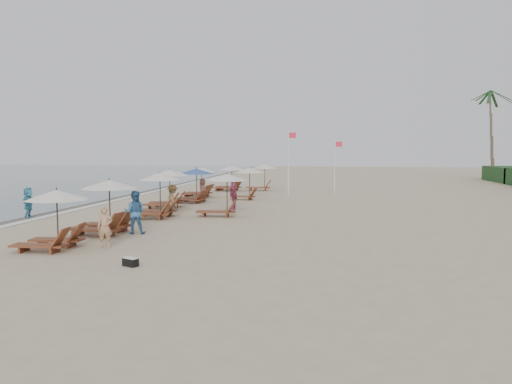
% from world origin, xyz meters
% --- Properties ---
extents(ground, '(160.00, 160.00, 0.00)m').
position_xyz_m(ground, '(0.00, 0.00, 0.00)').
color(ground, tan).
rests_on(ground, ground).
extents(wet_sand_band, '(3.20, 140.00, 0.01)m').
position_xyz_m(wet_sand_band, '(-12.50, 10.00, 0.00)').
color(wet_sand_band, '#6B5E4C').
rests_on(wet_sand_band, ground).
extents(foam_line, '(0.50, 140.00, 0.02)m').
position_xyz_m(foam_line, '(-11.20, 10.00, 0.01)').
color(foam_line, white).
rests_on(foam_line, ground).
extents(lounger_station_0, '(2.51, 2.20, 2.10)m').
position_xyz_m(lounger_station_0, '(-6.10, -3.33, 1.07)').
color(lounger_station_0, brown).
rests_on(lounger_station_0, ground).
extents(lounger_station_1, '(2.82, 2.35, 2.24)m').
position_xyz_m(lounger_station_1, '(-5.80, -0.12, 1.06)').
color(lounger_station_1, brown).
rests_on(lounger_station_1, ground).
extents(lounger_station_2, '(2.67, 2.23, 2.29)m').
position_xyz_m(lounger_station_2, '(-5.45, 4.77, 1.04)').
color(lounger_station_2, brown).
rests_on(lounger_station_2, ground).
extents(lounger_station_3, '(2.74, 2.31, 2.31)m').
position_xyz_m(lounger_station_3, '(-6.32, 8.75, 1.11)').
color(lounger_station_3, brown).
rests_on(lounger_station_3, ground).
extents(lounger_station_4, '(2.61, 2.42, 2.25)m').
position_xyz_m(lounger_station_4, '(-5.53, 11.92, 1.23)').
color(lounger_station_4, brown).
rests_on(lounger_station_4, ground).
extents(lounger_station_5, '(2.55, 2.15, 2.18)m').
position_xyz_m(lounger_station_5, '(-6.27, 15.58, 1.01)').
color(lounger_station_5, brown).
rests_on(lounger_station_5, ground).
extents(lounger_station_6, '(2.84, 2.58, 2.12)m').
position_xyz_m(lounger_station_6, '(-5.25, 21.22, 1.04)').
color(lounger_station_6, brown).
rests_on(lounger_station_6, ground).
extents(inland_station_0, '(2.73, 2.24, 2.22)m').
position_xyz_m(inland_station_0, '(-2.18, 5.82, 1.35)').
color(inland_station_0, brown).
rests_on(inland_station_0, ground).
extents(inland_station_1, '(2.55, 2.24, 2.22)m').
position_xyz_m(inland_station_1, '(-2.42, 14.36, 1.48)').
color(inland_station_1, brown).
rests_on(inland_station_1, ground).
extents(inland_station_2, '(2.70, 2.24, 2.22)m').
position_xyz_m(inland_station_2, '(-2.53, 21.85, 1.35)').
color(inland_station_2, brown).
rests_on(inland_station_2, ground).
extents(beachgoer_near, '(0.63, 0.51, 1.48)m').
position_xyz_m(beachgoer_near, '(-4.43, -2.72, 0.74)').
color(beachgoer_near, tan).
rests_on(beachgoer_near, ground).
extents(beachgoer_mid_a, '(0.99, 0.85, 1.79)m').
position_xyz_m(beachgoer_mid_a, '(-4.55, 0.16, 0.90)').
color(beachgoer_mid_a, '#326497').
rests_on(beachgoer_mid_a, ground).
extents(beachgoer_mid_b, '(1.12, 1.23, 1.66)m').
position_xyz_m(beachgoer_mid_b, '(-4.78, 5.53, 0.83)').
color(beachgoer_mid_b, olive).
rests_on(beachgoer_mid_b, ground).
extents(beachgoer_far_a, '(0.48, 1.13, 1.91)m').
position_xyz_m(beachgoer_far_a, '(-2.20, 8.74, 0.96)').
color(beachgoer_far_a, '#AC4467').
rests_on(beachgoer_far_a, ground).
extents(beachgoer_far_b, '(0.60, 0.82, 1.54)m').
position_xyz_m(beachgoer_far_b, '(-5.27, 13.02, 0.77)').
color(beachgoer_far_b, '#A66D5A').
rests_on(beachgoer_far_b, ground).
extents(waterline_walker, '(0.70, 1.51, 1.57)m').
position_xyz_m(waterline_walker, '(-11.92, 3.84, 0.78)').
color(waterline_walker, teal).
rests_on(waterline_walker, ground).
extents(duffel_bag, '(0.54, 0.42, 0.27)m').
position_xyz_m(duffel_bag, '(-2.40, -5.18, 0.14)').
color(duffel_bag, black).
rests_on(duffel_bag, ground).
extents(flag_pole_near, '(0.60, 0.08, 4.92)m').
position_xyz_m(flag_pole_near, '(0.23, 16.98, 2.71)').
color(flag_pole_near, silver).
rests_on(flag_pole_near, ground).
extents(flag_pole_far, '(0.60, 0.08, 4.30)m').
position_xyz_m(flag_pole_far, '(3.61, 20.17, 2.39)').
color(flag_pole_far, silver).
rests_on(flag_pole_far, ground).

